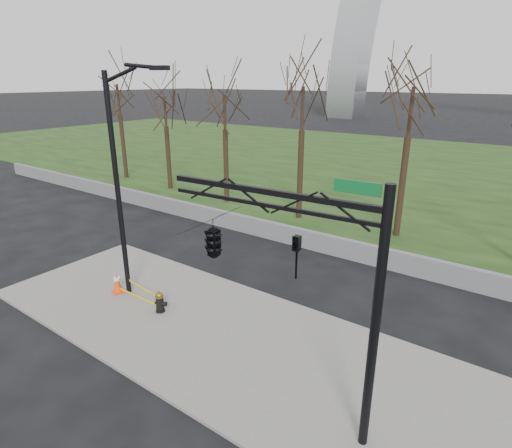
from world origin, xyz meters
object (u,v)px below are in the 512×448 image
Objects in this scene: fire_hydrant at (160,302)px; traffic_signal_mast at (240,244)px; traffic_cone at (117,283)px; street_light at (121,173)px.

fire_hydrant is 0.13× the size of traffic_signal_mast.
traffic_cone is at bearing 165.26° from traffic_signal_mast.
traffic_signal_mast reaches higher than fire_hydrant.
traffic_signal_mast is (6.94, -1.34, 3.65)m from traffic_cone.
street_light is at bearing 32.04° from traffic_cone.
street_light is (0.53, 0.33, 4.19)m from traffic_cone.
traffic_signal_mast is at bearing -10.90° from traffic_cone.
fire_hydrant is at bearing -28.24° from street_light.
traffic_cone is at bearing -165.88° from street_light.
street_light is at bearing 161.60° from traffic_signal_mast.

